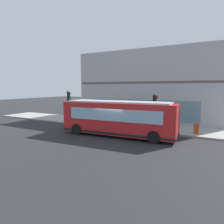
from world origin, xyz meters
TOP-DOWN VIEW (x-y plane):
  - ground at (0.00, 0.00)m, footprint 120.00×120.00m
  - sidewalk_curb at (4.92, 0.00)m, footprint 4.65×40.00m
  - building_corner at (11.13, 0.00)m, footprint 7.82×18.14m
  - city_bus_nearside at (0.23, -0.25)m, footprint 3.12×10.17m
  - traffic_light_near_corner at (3.13, -2.63)m, footprint 0.32×0.49m
  - traffic_light_down_block at (2.98, 7.74)m, footprint 0.32×0.49m
  - fire_hydrant at (5.04, -3.03)m, footprint 0.35×0.35m
  - pedestrian_near_hydrant at (3.23, 2.26)m, footprint 0.32×0.32m
  - pedestrian_near_building_entrance at (4.92, 1.31)m, footprint 0.32×0.32m
  - newspaper_vending_box at (3.69, -6.32)m, footprint 0.44×0.42m

SIDE VIEW (x-z plane):
  - ground at x=0.00m, z-range 0.00..0.00m
  - sidewalk_curb at x=4.92m, z-range 0.00..0.15m
  - fire_hydrant at x=5.04m, z-range 0.14..0.88m
  - newspaper_vending_box at x=3.69m, z-range 0.15..1.05m
  - pedestrian_near_building_entrance at x=4.92m, z-range 0.26..1.84m
  - pedestrian_near_hydrant at x=3.23m, z-range 0.28..2.01m
  - city_bus_nearside at x=0.23m, z-range 0.02..3.09m
  - traffic_light_near_corner at x=3.13m, z-range 0.83..4.31m
  - traffic_light_down_block at x=2.98m, z-range 0.88..4.57m
  - building_corner at x=11.13m, z-range -0.01..8.79m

